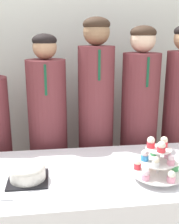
# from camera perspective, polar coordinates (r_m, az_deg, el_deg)

# --- Properties ---
(wall_back) EXTENTS (9.00, 0.06, 2.70)m
(wall_back) POSITION_cam_1_polar(r_m,az_deg,el_deg) (2.64, -2.61, 11.66)
(wall_back) COLOR silver
(wall_back) RESTS_ON ground_plane
(table) EXTENTS (1.47, 0.76, 0.72)m
(table) POSITION_cam_1_polar(r_m,az_deg,el_deg) (1.94, 0.81, -21.47)
(table) COLOR white
(table) RESTS_ON ground_plane
(round_cake) EXTENTS (0.23, 0.23, 0.11)m
(round_cake) POSITION_cam_1_polar(r_m,az_deg,el_deg) (1.67, -12.47, -11.71)
(round_cake) COLOR black
(round_cake) RESTS_ON table
(cake_knife) EXTENTS (0.30, 0.03, 0.01)m
(cake_knife) POSITION_cam_1_polar(r_m,az_deg,el_deg) (1.53, -14.82, -16.74)
(cake_knife) COLOR silver
(cake_knife) RESTS_ON table
(cupcake_stand) EXTENTS (0.29, 0.29, 0.26)m
(cupcake_stand) POSITION_cam_1_polar(r_m,az_deg,el_deg) (1.66, 13.63, -9.68)
(cupcake_stand) COLOR silver
(cupcake_stand) RESTS_ON table
(student_1) EXTENTS (0.30, 0.31, 1.53)m
(student_1) POSITION_cam_1_polar(r_m,az_deg,el_deg) (2.28, -8.34, -5.25)
(student_1) COLOR brown
(student_1) RESTS_ON ground_plane
(student_2) EXTENTS (0.28, 0.29, 1.65)m
(student_2) POSITION_cam_1_polar(r_m,az_deg,el_deg) (2.28, 1.30, -3.00)
(student_2) COLOR brown
(student_2) RESTS_ON ground_plane
(student_3) EXTENTS (0.30, 0.30, 1.59)m
(student_3) POSITION_cam_1_polar(r_m,az_deg,el_deg) (2.37, 9.93, -3.52)
(student_3) COLOR brown
(student_3) RESTS_ON ground_plane
(student_4) EXTENTS (0.27, 0.28, 1.60)m
(student_4) POSITION_cam_1_polar(r_m,az_deg,el_deg) (2.49, 17.62, -2.74)
(student_4) COLOR brown
(student_4) RESTS_ON ground_plane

